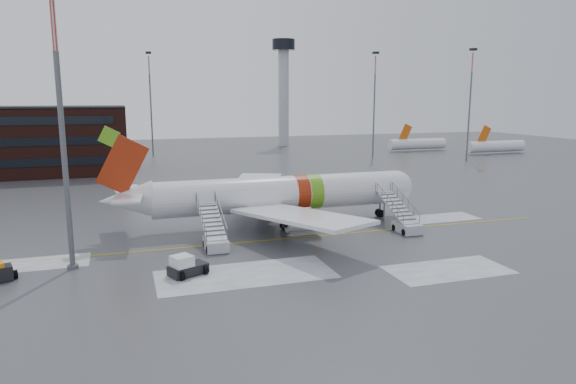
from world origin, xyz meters
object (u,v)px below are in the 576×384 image
object	(u,v)px
airliner	(274,195)
light_mast_near	(62,128)
airstair_aft	(214,236)
airstair_fwd	(403,221)
pushback_tug	(186,266)

from	to	relation	value
airliner	light_mast_near	size ratio (longest dim) A/B	1.60
airstair_aft	light_mast_near	xyz separation A→B (m)	(-12.13, -2.36, 10.39)
airstair_fwd	airliner	bearing A→B (deg)	151.92
airstair_fwd	light_mast_near	xyz separation A→B (m)	(-32.14, -2.36, 10.39)
airliner	airstair_aft	xyz separation A→B (m)	(-7.76, -6.54, -2.35)
airstair_fwd	pushback_tug	size ratio (longest dim) A/B	2.30
airstair_aft	airstair_fwd	bearing A→B (deg)	0.00
light_mast_near	airliner	bearing A→B (deg)	24.11
airliner	airstair_fwd	distance (m)	14.08
airliner	pushback_tug	size ratio (longest dim) A/B	10.49
airliner	light_mast_near	bearing A→B (deg)	-155.89
airliner	airstair_aft	size ratio (longest dim) A/B	4.55
pushback_tug	light_mast_near	bearing A→B (deg)	151.95
pushback_tug	airstair_aft	bearing A→B (deg)	63.69
airstair_fwd	light_mast_near	world-z (taller)	light_mast_near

